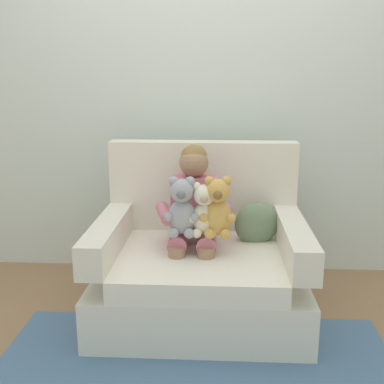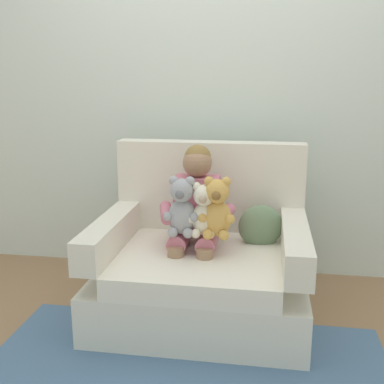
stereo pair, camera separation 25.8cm
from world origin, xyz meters
name	(u,v)px [view 2 (the right image)]	position (x,y,z in m)	size (l,w,h in m)	color
ground_plane	(201,315)	(0.00, 0.00, 0.00)	(8.00, 8.00, 0.00)	#936D4C
back_wall	(218,86)	(0.00, 0.79, 1.30)	(6.00, 0.10, 2.60)	silver
armchair	(202,265)	(0.00, 0.05, 0.30)	(1.17, 0.96, 0.97)	silver
seated_child	(196,210)	(-0.04, 0.08, 0.62)	(0.45, 0.39, 0.82)	#C66B7F
plush_grey	(182,208)	(-0.10, -0.07, 0.67)	(0.20, 0.16, 0.33)	#9E9EA3
plush_honey	(217,209)	(0.09, -0.07, 0.67)	(0.20, 0.16, 0.34)	gold
plush_cream	(204,211)	(0.02, -0.06, 0.65)	(0.18, 0.14, 0.30)	silver
throw_pillow	(261,226)	(0.33, 0.18, 0.51)	(0.26, 0.12, 0.26)	slate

